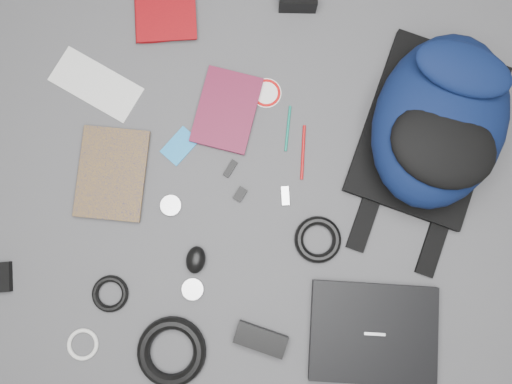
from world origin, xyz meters
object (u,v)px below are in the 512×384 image
(textbook_red, at_px, (135,4))
(dvd_case, at_px, (227,110))
(comic_book, at_px, (79,171))
(power_brick, at_px, (261,339))
(laptop, at_px, (373,333))
(compact_camera, at_px, (298,2))
(backpack, at_px, (440,121))
(mouse, at_px, (196,260))

(textbook_red, xyz_separation_m, dvd_case, (0.33, -0.21, -0.00))
(comic_book, xyz_separation_m, power_brick, (0.60, -0.28, 0.01))
(laptop, height_order, comic_book, laptop)
(textbook_red, height_order, dvd_case, textbook_red)
(laptop, relative_size, compact_camera, 3.14)
(backpack, xyz_separation_m, compact_camera, (-0.44, 0.24, -0.08))
(power_brick, bearing_deg, comic_book, 156.71)
(backpack, bearing_deg, power_brick, -109.17)
(mouse, bearing_deg, laptop, -13.69)
(backpack, distance_m, mouse, 0.72)
(textbook_red, height_order, mouse, mouse)
(comic_book, xyz_separation_m, mouse, (0.37, -0.14, 0.01))
(mouse, bearing_deg, compact_camera, 77.18)
(comic_book, bearing_deg, backpack, 12.22)
(comic_book, bearing_deg, mouse, -31.32)
(compact_camera, distance_m, mouse, 0.76)
(laptop, relative_size, mouse, 4.51)
(power_brick, bearing_deg, backpack, 69.58)
(textbook_red, distance_m, compact_camera, 0.45)
(comic_book, relative_size, power_brick, 1.85)
(laptop, relative_size, comic_book, 1.31)
(textbook_red, height_order, compact_camera, compact_camera)
(laptop, distance_m, textbook_red, 1.10)
(mouse, bearing_deg, comic_book, 151.73)
(textbook_red, bearing_deg, power_brick, -72.32)
(textbook_red, relative_size, compact_camera, 2.20)
(laptop, bearing_deg, compact_camera, 105.39)
(dvd_case, bearing_deg, textbook_red, 144.79)
(laptop, bearing_deg, mouse, 161.32)
(backpack, height_order, comic_book, backpack)
(dvd_case, bearing_deg, comic_book, -143.07)
(comic_book, distance_m, power_brick, 0.66)
(compact_camera, bearing_deg, backpack, -44.33)
(laptop, height_order, textbook_red, laptop)
(backpack, bearing_deg, dvd_case, -165.62)
(power_brick, bearing_deg, mouse, 148.67)
(mouse, height_order, power_brick, mouse)
(dvd_case, relative_size, mouse, 3.01)
(mouse, distance_m, power_brick, 0.27)
(backpack, relative_size, textbook_red, 2.25)
(comic_book, bearing_deg, compact_camera, 43.52)
(compact_camera, xyz_separation_m, power_brick, (0.16, -0.90, -0.01))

